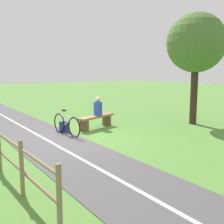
# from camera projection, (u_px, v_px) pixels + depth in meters

# --- Properties ---
(ground_plane) EXTENTS (80.00, 80.00, 0.00)m
(ground_plane) POSITION_uv_depth(u_px,v_px,m) (74.00, 138.00, 9.45)
(ground_plane) COLOR #548438
(paved_path) EXTENTS (5.22, 36.07, 0.02)m
(paved_path) POSITION_uv_depth(u_px,v_px,m) (124.00, 183.00, 5.60)
(paved_path) COLOR #4C494C
(paved_path) RESTS_ON ground_plane
(path_centre_line) EXTENTS (2.71, 31.90, 0.00)m
(path_centre_line) POSITION_uv_depth(u_px,v_px,m) (124.00, 182.00, 5.60)
(path_centre_line) COLOR silver
(path_centre_line) RESTS_ON paved_path
(bench) EXTENTS (1.91, 0.82, 0.52)m
(bench) POSITION_uv_depth(u_px,v_px,m) (96.00, 119.00, 10.94)
(bench) COLOR #937047
(bench) RESTS_ON ground_plane
(person_seated) EXTENTS (0.42, 0.42, 0.75)m
(person_seated) POSITION_uv_depth(u_px,v_px,m) (98.00, 107.00, 10.97)
(person_seated) COLOR #2847B7
(person_seated) RESTS_ON bench
(bicycle) EXTENTS (0.09, 1.75, 0.91)m
(bicycle) POSITION_uv_depth(u_px,v_px,m) (66.00, 125.00, 9.76)
(bicycle) COLOR black
(bicycle) RESTS_ON ground_plane
(backpack) EXTENTS (0.36, 0.37, 0.42)m
(backpack) POSITION_uv_depth(u_px,v_px,m) (64.00, 127.00, 10.21)
(backpack) COLOR navy
(backpack) RESTS_ON ground_plane
(tree_by_path) EXTENTS (2.49, 2.49, 4.71)m
(tree_by_path) POSITION_uv_depth(u_px,v_px,m) (196.00, 44.00, 11.41)
(tree_by_path) COLOR #38281E
(tree_by_path) RESTS_ON ground_plane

